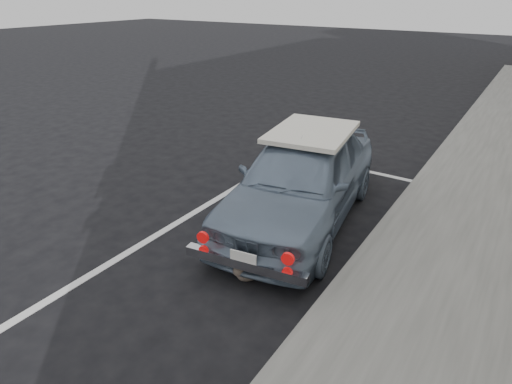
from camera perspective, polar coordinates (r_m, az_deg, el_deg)
ground at (r=4.86m, az=-26.70°, el=-20.74°), size 80.00×80.00×0.00m
sidewalk at (r=4.63m, az=23.65°, el=-21.33°), size 2.80×40.00×0.15m
pline_front at (r=8.95m, az=12.51°, el=3.18°), size 3.00×0.12×0.01m
pline_side at (r=6.88m, az=-9.66°, el=-3.58°), size 0.12×7.00×0.01m
retro_coupe at (r=6.56m, az=6.09°, el=1.94°), size 2.24×4.28×1.39m
cat at (r=5.40m, az=-1.00°, el=-10.46°), size 0.36×0.50×0.29m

